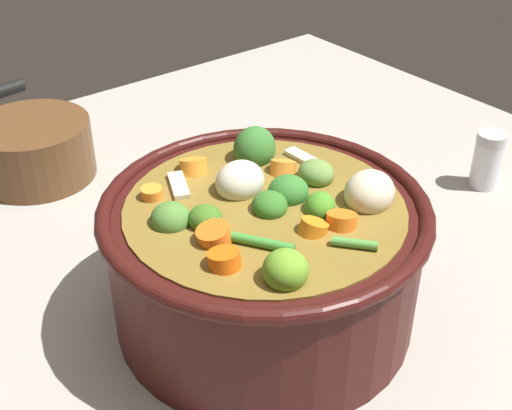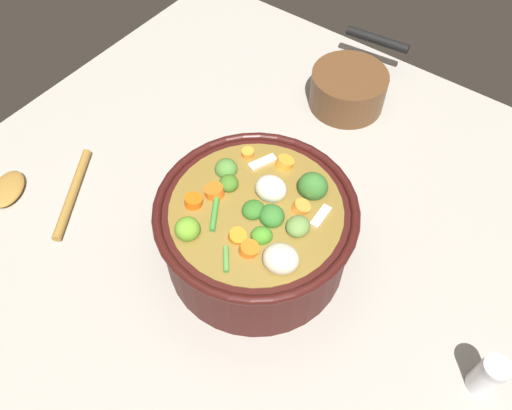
{
  "view_description": "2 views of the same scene",
  "coord_description": "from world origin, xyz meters",
  "views": [
    {
      "loc": [
        -0.37,
        0.3,
        0.43
      ],
      "look_at": [
        0.01,
        0.0,
        0.12
      ],
      "focal_mm": 48.03,
      "sensor_mm": 36.0,
      "label": 1
    },
    {
      "loc": [
        -0.32,
        -0.24,
        0.68
      ],
      "look_at": [
        0.01,
        0.01,
        0.11
      ],
      "focal_mm": 35.76,
      "sensor_mm": 36.0,
      "label": 2
    }
  ],
  "objects": [
    {
      "name": "ground_plane",
      "position": [
        0.0,
        0.0,
        0.0
      ],
      "size": [
        1.1,
        1.1,
        0.0
      ],
      "primitive_type": "plane",
      "color": "#9E998E"
    },
    {
      "name": "cooking_pot",
      "position": [
        0.0,
        -0.0,
        0.07
      ],
      "size": [
        0.28,
        0.28,
        0.15
      ],
      "color": "#38110F",
      "rests_on": "ground_plane"
    },
    {
      "name": "salt_shaker",
      "position": [
        0.01,
        -0.35,
        0.04
      ],
      "size": [
        0.03,
        0.03,
        0.07
      ],
      "color": "silver",
      "rests_on": "ground_plane"
    },
    {
      "name": "small_saucepan",
      "position": [
        0.37,
        0.06,
        0.04
      ],
      "size": [
        0.22,
        0.15,
        0.07
      ],
      "color": "brown",
      "rests_on": "ground_plane"
    }
  ]
}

